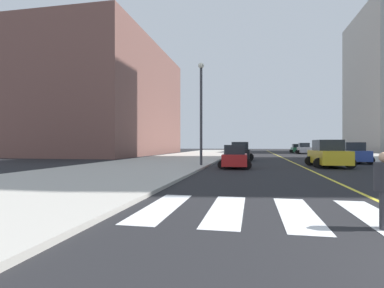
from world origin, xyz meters
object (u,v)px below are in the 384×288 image
(car_red_fourth, at_px, (235,157))
(car_yellow_fifth, at_px, (328,154))
(car_green_nearest, at_px, (297,149))
(pedestrian_crossing, at_px, (384,187))
(car_silver_second, at_px, (304,149))
(car_black_third, at_px, (240,152))
(car_blue_sixth, at_px, (353,153))
(street_lamp, at_px, (201,105))

(car_red_fourth, height_order, car_yellow_fifth, car_yellow_fifth)
(car_green_nearest, bearing_deg, car_red_fourth, 76.14)
(car_yellow_fifth, relative_size, pedestrian_crossing, 2.98)
(car_silver_second, relative_size, car_yellow_fifth, 0.94)
(car_black_third, xyz_separation_m, car_blue_sixth, (10.43, -2.38, -0.03))
(car_blue_sixth, bearing_deg, car_green_nearest, -87.25)
(car_silver_second, distance_m, pedestrian_crossing, 51.08)
(car_red_fourth, bearing_deg, pedestrian_crossing, -77.17)
(car_green_nearest, xyz_separation_m, car_red_fourth, (-9.98, -41.41, -0.04))
(car_silver_second, bearing_deg, car_blue_sixth, 91.47)
(car_yellow_fifth, xyz_separation_m, car_blue_sixth, (3.42, 5.49, -0.08))
(car_green_nearest, height_order, car_silver_second, car_silver_second)
(car_yellow_fifth, distance_m, car_blue_sixth, 6.46)
(car_blue_sixth, bearing_deg, car_red_fourth, 39.36)
(car_black_third, distance_m, car_blue_sixth, 10.70)
(car_black_third, relative_size, car_red_fourth, 1.16)
(car_red_fourth, bearing_deg, car_silver_second, 72.05)
(car_yellow_fifth, bearing_deg, car_blue_sixth, -124.53)
(car_blue_sixth, xyz_separation_m, pedestrian_crossing, (-6.48, -23.49, -0.02))
(car_green_nearest, bearing_deg, street_lamp, 72.54)
(car_black_third, bearing_deg, street_lamp, -104.31)
(car_black_third, bearing_deg, pedestrian_crossing, -80.63)
(car_yellow_fifth, height_order, car_blue_sixth, car_yellow_fifth)
(car_red_fourth, height_order, car_blue_sixth, car_blue_sixth)
(car_silver_second, bearing_deg, car_green_nearest, -84.69)
(car_blue_sixth, bearing_deg, car_silver_second, -87.97)
(car_silver_second, xyz_separation_m, pedestrian_crossing, (-6.45, -50.67, -0.05))
(car_silver_second, relative_size, pedestrian_crossing, 2.80)
(car_green_nearest, relative_size, car_yellow_fifth, 0.84)
(car_blue_sixth, height_order, street_lamp, street_lamp)
(car_green_nearest, xyz_separation_m, pedestrian_crossing, (-6.03, -56.93, 0.05))
(car_silver_second, height_order, car_red_fourth, car_silver_second)
(car_silver_second, relative_size, car_blue_sixth, 1.03)
(car_silver_second, distance_m, car_black_third, 26.89)
(car_silver_second, bearing_deg, car_black_third, 68.65)
(car_black_third, height_order, car_yellow_fifth, car_yellow_fifth)
(car_blue_sixth, relative_size, pedestrian_crossing, 2.73)
(car_red_fourth, height_order, pedestrian_crossing, car_red_fourth)
(pedestrian_crossing, bearing_deg, car_silver_second, 11.24)
(car_black_third, bearing_deg, car_blue_sixth, -12.18)
(car_silver_second, bearing_deg, car_yellow_fifth, 85.49)
(car_yellow_fifth, bearing_deg, car_green_nearest, -96.98)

